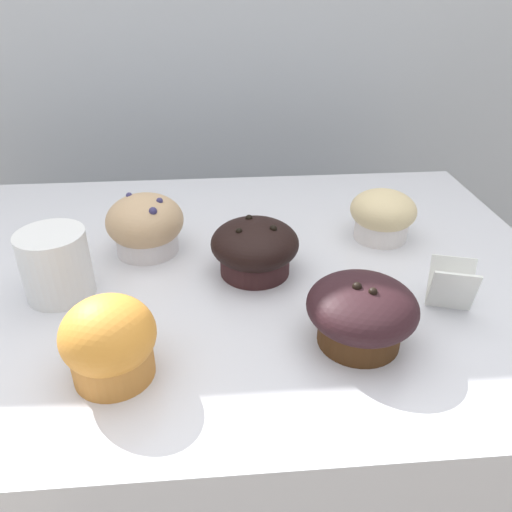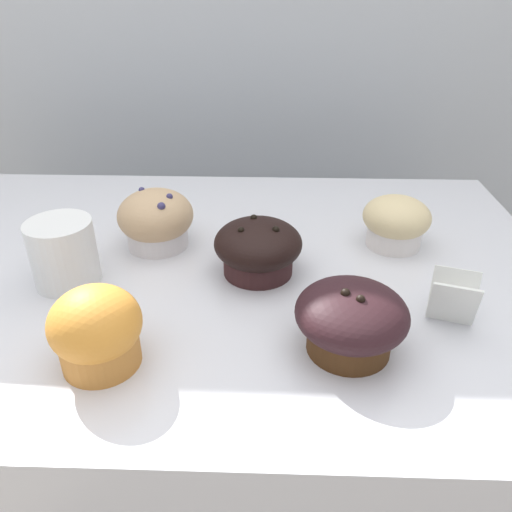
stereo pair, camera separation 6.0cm
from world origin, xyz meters
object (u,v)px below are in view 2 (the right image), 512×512
Objects in this scene: muffin_back_left at (351,319)px; muffin_back_right at (97,330)px; coffee_cup at (63,251)px; muffin_front_center at (156,220)px; muffin_front_right at (258,248)px; muffin_front_left at (396,222)px.

muffin_back_left is 0.25m from muffin_back_right.
muffin_back_right reaches higher than coffee_cup.
muffin_back_left is at bearing -41.61° from muffin_front_center.
muffin_front_center is 0.91× the size of muffin_back_left.
coffee_cup is (-0.10, -0.10, 0.00)m from muffin_front_center.
muffin_back_left is at bearing -56.35° from muffin_front_right.
muffin_front_center is 0.14m from coffee_cup.
muffin_back_right is 0.17m from coffee_cup.
muffin_back_left reaches higher than muffin_front_right.
muffin_front_center reaches higher than muffin_front_left.
muffin_back_left is at bearing 6.67° from muffin_back_right.
muffin_front_center is at bearing 88.31° from muffin_back_right.
muffin_front_left is 0.21m from muffin_front_right.
coffee_cup is at bearing -173.18° from muffin_front_right.
muffin_front_center is at bearing 138.39° from muffin_back_left.
muffin_back_left reaches higher than muffin_front_left.
muffin_back_left is 0.25m from muffin_front_left.
muffin_front_right is at bearing 6.82° from coffee_cup.
coffee_cup reaches higher than muffin_front_right.
muffin_front_right is 0.24m from coffee_cup.
muffin_front_center reaches higher than muffin_front_right.
muffin_back_left is 0.18m from muffin_front_right.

